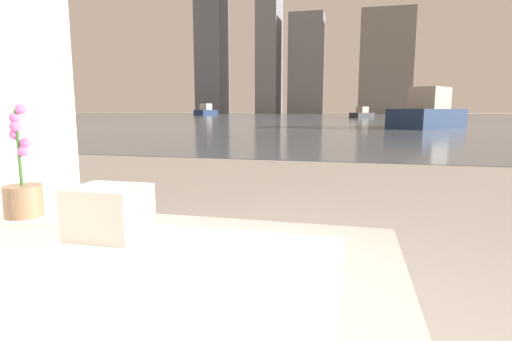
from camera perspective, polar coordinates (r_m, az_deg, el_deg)
potted_orchid at (r=1.73m, az=-30.37°, el=-2.51°), size 0.14×0.14×0.42m
towel_stack at (r=1.35m, az=-20.25°, el=-5.51°), size 0.22×0.19×0.16m
harbor_water at (r=62.27m, az=13.10°, el=7.53°), size 180.00×110.00×0.01m
harbor_boat_0 at (r=23.11m, az=23.48°, el=7.46°), size 4.67×5.77×2.11m
harbor_boat_1 at (r=74.35m, az=-7.16°, el=8.40°), size 2.72×5.89×2.13m
harbor_boat_2 at (r=50.01m, az=14.93°, el=7.81°), size 3.03×3.71×1.36m
harbor_boat_3 at (r=54.47m, az=22.24°, el=7.41°), size 2.39×3.05×1.11m
harbor_boat_4 at (r=79.17m, az=23.69°, el=7.64°), size 3.58×4.52×1.64m
harbor_boat_5 at (r=32.77m, az=-30.81°, el=7.09°), size 4.22×5.91×2.11m
skyline_tower_1 at (r=122.96m, az=1.93°, el=19.30°), size 6.02×11.10×47.55m
skyline_tower_2 at (r=119.77m, az=7.20°, el=14.77°), size 9.63×7.89×27.88m
skyline_tower_3 at (r=119.25m, az=18.01°, el=14.46°), size 13.95×8.09×27.89m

